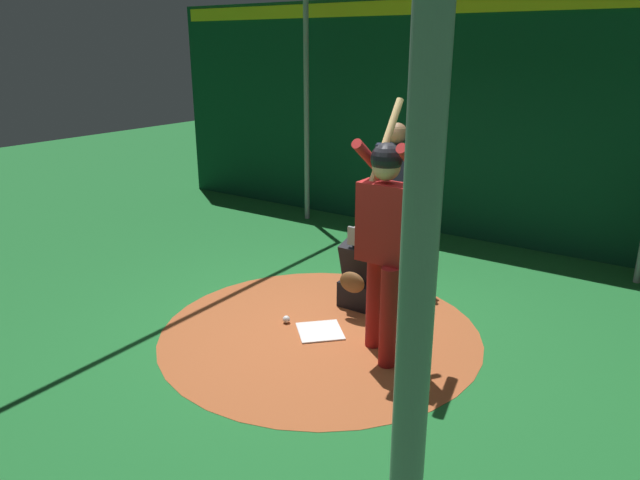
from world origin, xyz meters
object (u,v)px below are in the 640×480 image
(catcher, at_px, (361,275))
(baseball_1, at_px, (286,319))
(umpire, at_px, (394,194))
(baseball_2, at_px, (390,319))
(home_plate, at_px, (320,331))
(batter, at_px, (384,230))
(baseball_0, at_px, (389,327))

(catcher, distance_m, baseball_1, 0.93)
(umpire, xyz_separation_m, baseball_1, (1.63, -0.33, -1.01))
(umpire, xyz_separation_m, baseball_2, (1.04, 0.53, -1.01))
(baseball_1, bearing_deg, baseball_2, 124.39)
(home_plate, height_order, umpire, umpire)
(catcher, bearing_deg, batter, 40.25)
(catcher, distance_m, baseball_0, 0.69)
(home_plate, xyz_separation_m, baseball_0, (-0.41, 0.54, 0.03))
(catcher, bearing_deg, umpire, -174.82)
(baseball_2, bearing_deg, batter, 19.90)
(umpire, height_order, baseball_1, umpire)
(baseball_0, height_order, baseball_2, same)
(home_plate, distance_m, umpire, 1.91)
(batter, xyz_separation_m, baseball_0, (-0.45, -0.15, -1.14))
(baseball_0, distance_m, baseball_1, 1.03)
(baseball_0, bearing_deg, baseball_2, -154.49)
(batter, distance_m, umpire, 1.81)
(home_plate, bearing_deg, umpire, -177.89)
(batter, bearing_deg, baseball_2, -160.10)
(baseball_2, bearing_deg, catcher, -112.18)
(batter, bearing_deg, catcher, -139.75)
(umpire, bearing_deg, home_plate, 2.11)
(batter, relative_size, umpire, 1.21)
(umpire, xyz_separation_m, baseball_0, (1.19, 0.60, -1.01))
(batter, xyz_separation_m, baseball_1, (-0.02, -1.08, -1.14))
(catcher, distance_m, umpire, 1.11)
(umpire, bearing_deg, baseball_1, -11.55)
(home_plate, relative_size, batter, 0.19)
(catcher, relative_size, baseball_2, 12.41)
(home_plate, relative_size, baseball_2, 5.68)
(umpire, relative_size, baseball_1, 25.06)
(home_plate, relative_size, baseball_1, 5.68)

